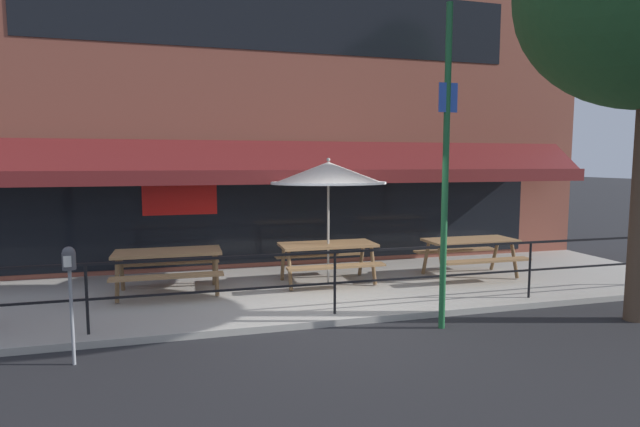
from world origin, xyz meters
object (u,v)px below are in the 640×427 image
picnic_table_centre (328,252)px  parking_meter_near (69,270)px  picnic_table_right (470,247)px  street_sign_pole (446,166)px  picnic_table_left (168,260)px  patio_umbrella_centre (328,174)px

picnic_table_centre → parking_meter_near: (-3.91, -2.68, 0.44)m
picnic_table_right → street_sign_pole: 3.48m
picnic_table_left → picnic_table_right: same height
picnic_table_centre → street_sign_pole: 3.24m
picnic_table_centre → parking_meter_near: bearing=-145.6°
patio_umbrella_centre → parking_meter_near: size_ratio=1.67×
picnic_table_left → picnic_table_right: bearing=-2.2°
patio_umbrella_centre → street_sign_pole: size_ratio=0.52×
picnic_table_right → picnic_table_left: bearing=177.8°
picnic_table_left → picnic_table_centre: bearing=0.5°
picnic_table_left → patio_umbrella_centre: size_ratio=0.76×
picnic_table_centre → patio_umbrella_centre: 1.47m
picnic_table_centre → street_sign_pole: street_sign_pole is taller
picnic_table_right → patio_umbrella_centre: 3.25m
street_sign_pole → parking_meter_near: bearing=-179.5°
picnic_table_centre → street_sign_pole: size_ratio=0.39×
picnic_table_left → parking_meter_near: parking_meter_near is taller
picnic_table_left → picnic_table_centre: same height
picnic_table_left → street_sign_pole: 4.93m
picnic_table_right → picnic_table_centre: bearing=175.1°
picnic_table_left → picnic_table_right: 5.79m
picnic_table_centre → picnic_table_left: bearing=-179.5°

